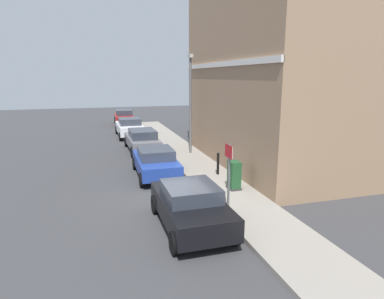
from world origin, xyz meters
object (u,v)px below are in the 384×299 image
car_red (124,117)px  utility_cabinet (234,176)px  car_white (129,127)px  lamppost (190,100)px  bollard_near_cabinet (218,163)px  car_blue (156,162)px  car_grey (142,140)px  street_sign (229,167)px  car_black (190,205)px

car_red → utility_cabinet: (2.60, -20.70, -0.09)m
car_white → lamppost: size_ratio=0.75×
bollard_near_cabinet → utility_cabinet: bearing=-92.7°
utility_cabinet → bollard_near_cabinet: bearing=87.3°
car_white → lamppost: (2.86, -7.34, 2.55)m
car_blue → lamppost: 5.27m
car_grey → utility_cabinet: 9.03m
car_white → car_red: bearing=-2.5°
utility_cabinet → street_sign: size_ratio=0.50×
car_red → lamppost: 14.45m
car_red → lamppost: size_ratio=0.69×
car_grey → bollard_near_cabinet: size_ratio=4.19×
car_black → car_blue: car_black is taller
car_blue → car_grey: car_grey is taller
car_black → car_grey: 11.25m
bollard_near_cabinet → lamppost: lamppost is taller
car_black → lamppost: bearing=-16.5°
car_red → lamppost: (2.70, -13.97, 2.54)m
utility_cabinet → lamppost: (0.11, 6.73, 2.62)m
car_white → car_red: (0.16, 6.63, 0.01)m
utility_cabinet → bollard_near_cabinet: 2.10m
car_red → street_sign: (1.56, -22.57, 0.89)m
utility_cabinet → street_sign: 2.36m
car_black → bollard_near_cabinet: car_black is taller
car_blue → bollard_near_cabinet: 2.93m
car_white → bollard_near_cabinet: car_white is taller
car_grey → street_sign: (1.47, -10.54, 0.93)m
car_black → bollard_near_cabinet: bearing=-30.3°
car_grey → lamppost: size_ratio=0.76×
car_black → car_white: (-0.17, 16.65, 0.02)m
car_blue → street_sign: size_ratio=1.73×
car_black → utility_cabinet: car_black is taller
car_grey → car_red: bearing=-0.9°
car_black → car_white: car_white is taller
car_white → lamppost: lamppost is taller
car_black → lamppost: (2.69, 9.31, 2.57)m
car_black → car_grey: car_black is taller
car_blue → bollard_near_cabinet: size_ratio=3.83×
car_black → utility_cabinet: size_ratio=3.42×
car_white → street_sign: size_ratio=1.88×
car_white → street_sign: (1.72, -15.95, 0.91)m
car_blue → street_sign: 5.29m
car_black → street_sign: (1.55, 0.71, 0.93)m
car_blue → car_white: bearing=1.2°
car_white → utility_cabinet: size_ratio=3.75×
street_sign → car_blue: bearing=108.2°
car_red → car_white: bearing=-179.9°
car_red → bollard_near_cabinet: car_red is taller
utility_cabinet → lamppost: lamppost is taller
car_black → utility_cabinet: bearing=-45.5°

